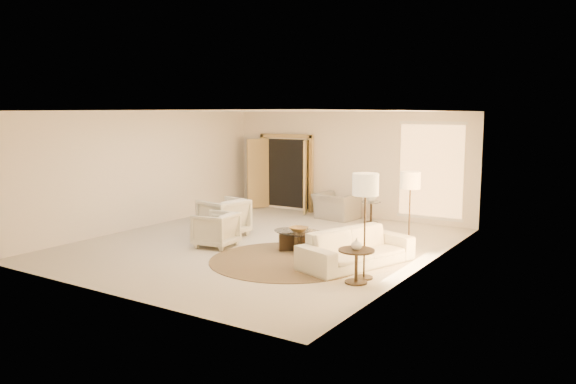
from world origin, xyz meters
The scene contains 18 objects.
room centered at (0.00, 0.00, 1.40)m, with size 7.04×8.04×2.83m.
windows_right centered at (3.45, 0.10, 1.35)m, with size 0.10×6.40×2.40m, color #F3B061, non-canonical shape.
window_back_corner centered at (2.30, 3.95, 1.35)m, with size 1.70×0.10×2.40m, color #F3B061, non-canonical shape.
curtains_right centered at (3.40, 1.00, 1.30)m, with size 0.06×5.20×2.60m, color beige, non-canonical shape.
french_doors centered at (-1.90, 3.82, 1.07)m, with size 1.95×0.66×2.16m.
area_rug centered at (1.20, -0.86, 0.01)m, with size 2.96×2.96×0.01m, color #3A2B19.
sofa centered at (2.43, -0.45, 0.33)m, with size 2.25×0.88×0.66m, color beige.
armchair_left centered at (-1.21, 0.21, 0.47)m, with size 0.91×0.85×0.94m, color beige.
armchair_right centered at (-0.67, -0.71, 0.40)m, with size 0.77×0.72×0.79m, color beige.
accent_chair centered at (-0.01, 3.40, 0.45)m, with size 1.04×0.68×0.91m, color gray.
coffee_table centered at (0.97, -0.08, 0.25)m, with size 1.26×1.26×0.40m.
end_table centered at (2.90, -1.43, 0.38)m, with size 0.59×0.59×0.56m.
side_table centered at (1.00, 3.35, 0.34)m, with size 0.48×0.48×0.56m.
floor_lamp_near centered at (2.90, 0.95, 1.38)m, with size 0.39×0.39×1.63m.
floor_lamp_far centered at (2.90, -1.13, 1.51)m, with size 0.43×0.43×1.78m.
bowl centered at (0.97, -0.08, 0.44)m, with size 0.36×0.36×0.09m, color brown.
end_vase centered at (2.90, -1.43, 0.65)m, with size 0.18×0.18×0.19m, color silver.
side_vase centered at (1.00, 3.35, 0.69)m, with size 0.26×0.26×0.27m, color silver.
Camera 1 is at (6.77, -9.51, 2.76)m, focal length 35.00 mm.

